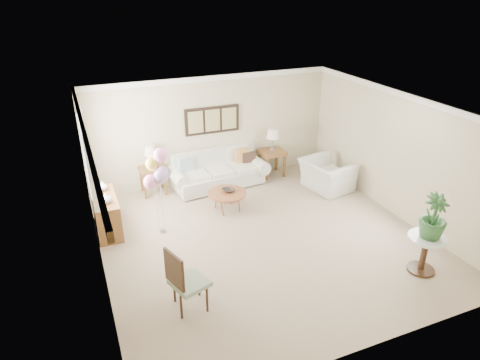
{
  "coord_description": "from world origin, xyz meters",
  "views": [
    {
      "loc": [
        -3.13,
        -6.33,
        4.57
      ],
      "look_at": [
        -0.27,
        0.6,
        1.05
      ],
      "focal_mm": 32.0,
      "sensor_mm": 36.0,
      "label": 1
    }
  ],
  "objects_px": {
    "coffee_table": "(227,194)",
    "accent_chair": "(185,280)",
    "armchair": "(327,175)",
    "balloon_cluster": "(157,171)",
    "sofa": "(218,172)"
  },
  "relations": [
    {
      "from": "coffee_table",
      "to": "accent_chair",
      "type": "height_order",
      "value": "accent_chair"
    },
    {
      "from": "armchair",
      "to": "balloon_cluster",
      "type": "bearing_deg",
      "value": 86.77
    },
    {
      "from": "sofa",
      "to": "coffee_table",
      "type": "distance_m",
      "value": 1.27
    },
    {
      "from": "coffee_table",
      "to": "accent_chair",
      "type": "distance_m",
      "value": 3.14
    },
    {
      "from": "coffee_table",
      "to": "accent_chair",
      "type": "xyz_separation_m",
      "value": [
        -1.69,
        -2.64,
        0.14
      ]
    },
    {
      "from": "armchair",
      "to": "balloon_cluster",
      "type": "height_order",
      "value": "balloon_cluster"
    },
    {
      "from": "sofa",
      "to": "accent_chair",
      "type": "relative_size",
      "value": 2.37
    },
    {
      "from": "accent_chair",
      "to": "armchair",
      "type": "bearing_deg",
      "value": 32.56
    },
    {
      "from": "sofa",
      "to": "coffee_table",
      "type": "height_order",
      "value": "sofa"
    },
    {
      "from": "armchair",
      "to": "accent_chair",
      "type": "relative_size",
      "value": 1.08
    },
    {
      "from": "sofa",
      "to": "accent_chair",
      "type": "xyz_separation_m",
      "value": [
        -1.92,
        -3.89,
        0.19
      ]
    },
    {
      "from": "coffee_table",
      "to": "armchair",
      "type": "bearing_deg",
      "value": 1.51
    },
    {
      "from": "sofa",
      "to": "armchair",
      "type": "bearing_deg",
      "value": -26.81
    },
    {
      "from": "coffee_table",
      "to": "armchair",
      "type": "distance_m",
      "value": 2.56
    },
    {
      "from": "sofa",
      "to": "accent_chair",
      "type": "distance_m",
      "value": 4.34
    }
  ]
}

